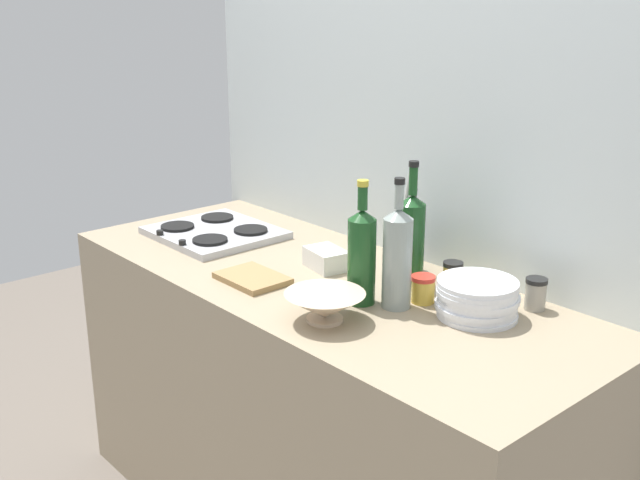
{
  "coord_description": "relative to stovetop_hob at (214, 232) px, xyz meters",
  "views": [
    {
      "loc": [
        1.61,
        -1.42,
        1.72
      ],
      "look_at": [
        0.0,
        0.0,
        1.02
      ],
      "focal_mm": 43.18,
      "sensor_mm": 36.0,
      "label": 1
    }
  ],
  "objects": [
    {
      "name": "backsplash_panel",
      "position": [
        0.56,
        0.39,
        0.27
      ],
      "size": [
        1.9,
        0.06,
        2.38
      ],
      "primitive_type": "cube",
      "color": "silver",
      "rests_on": "ground"
    },
    {
      "name": "condiment_jar_spare",
      "position": [
        0.87,
        0.24,
        0.03
      ],
      "size": [
        0.06,
        0.06,
        0.08
      ],
      "color": "gold",
      "rests_on": "counter_block"
    },
    {
      "name": "wine_bottle_mid_left",
      "position": [
        0.77,
        -0.03,
        0.12
      ],
      "size": [
        0.08,
        0.08,
        0.34
      ],
      "color": "#19471E",
      "rests_on": "counter_block"
    },
    {
      "name": "condiment_jar_front",
      "position": [
        1.11,
        0.28,
        0.03
      ],
      "size": [
        0.06,
        0.06,
        0.09
      ],
      "color": "#9E998C",
      "rests_on": "counter_block"
    },
    {
      "name": "condiment_jar_rear",
      "position": [
        0.88,
        0.1,
        0.02
      ],
      "size": [
        0.07,
        0.07,
        0.08
      ],
      "color": "gold",
      "rests_on": "counter_block"
    },
    {
      "name": "butter_dish",
      "position": [
        0.5,
        0.08,
        0.02
      ],
      "size": [
        0.15,
        0.12,
        0.06
      ],
      "primitive_type": "cube",
      "rotation": [
        0.0,
        0.0,
        -0.18
      ],
      "color": "white",
      "rests_on": "counter_block"
    },
    {
      "name": "cutting_board",
      "position": [
        0.44,
        -0.16,
        -0.01
      ],
      "size": [
        0.2,
        0.15,
        0.02
      ],
      "primitive_type": "cube",
      "rotation": [
        0.0,
        0.0,
        -0.0
      ],
      "color": "#9E7A4C",
      "rests_on": "counter_block"
    },
    {
      "name": "mixing_bowl",
      "position": [
        0.8,
        -0.19,
        0.03
      ],
      "size": [
        0.21,
        0.21,
        0.08
      ],
      "color": "beige",
      "rests_on": "counter_block"
    },
    {
      "name": "stovetop_hob",
      "position": [
        0.0,
        0.0,
        0.0
      ],
      "size": [
        0.41,
        0.37,
        0.04
      ],
      "color": "#B2B2B7",
      "rests_on": "counter_block"
    },
    {
      "name": "counter_block",
      "position": [
        0.56,
        0.01,
        -0.46
      ],
      "size": [
        1.8,
        0.7,
        0.9
      ],
      "primitive_type": "cube",
      "color": "tan",
      "rests_on": "ground"
    },
    {
      "name": "wine_bottle_leftmost",
      "position": [
        0.76,
        0.18,
        0.13
      ],
      "size": [
        0.08,
        0.08,
        0.36
      ],
      "color": "#19471E",
      "rests_on": "counter_block"
    },
    {
      "name": "plate_stack",
      "position": [
        1.04,
        0.13,
        0.04
      ],
      "size": [
        0.22,
        0.22,
        0.1
      ],
      "color": "white",
      "rests_on": "counter_block"
    },
    {
      "name": "wine_bottle_mid_right",
      "position": [
        0.85,
        0.02,
        0.13
      ],
      "size": [
        0.08,
        0.08,
        0.36
      ],
      "color": "gray",
      "rests_on": "counter_block"
    },
    {
      "name": "utensil_crock",
      "position": [
        0.66,
        0.24,
        0.05
      ],
      "size": [
        0.09,
        0.09,
        0.3
      ],
      "color": "slate",
      "rests_on": "counter_block"
    }
  ]
}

